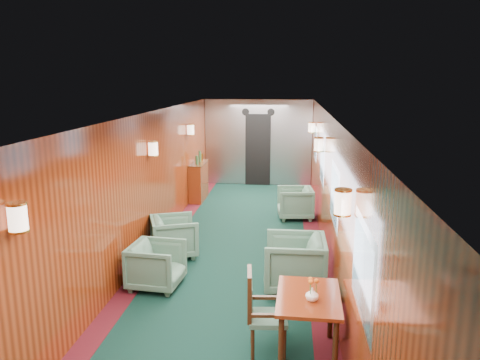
{
  "coord_description": "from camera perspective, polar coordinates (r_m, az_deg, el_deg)",
  "views": [
    {
      "loc": [
        0.89,
        -7.08,
        2.95
      ],
      "look_at": [
        0.0,
        1.15,
        1.15
      ],
      "focal_mm": 35.0,
      "sensor_mm": 36.0,
      "label": 1
    }
  ],
  "objects": [
    {
      "name": "bulkhead",
      "position": [
        13.15,
        2.23,
        4.54
      ],
      "size": [
        2.98,
        0.17,
        2.39
      ],
      "color": "#B5B7BD",
      "rests_on": "ground"
    },
    {
      "name": "side_chair",
      "position": [
        5.25,
        2.41,
        -15.4
      ],
      "size": [
        0.46,
        0.48,
        0.95
      ],
      "rotation": [
        0.0,
        0.0,
        0.1
      ],
      "color": "#1E4637",
      "rests_on": "ground"
    },
    {
      "name": "credenza",
      "position": [
        11.6,
        -5.06,
        -0.09
      ],
      "size": [
        0.33,
        1.04,
        1.21
      ],
      "color": "maroon",
      "rests_on": "ground"
    },
    {
      "name": "windows_right",
      "position": [
        7.51,
        10.61,
        0.52
      ],
      "size": [
        0.02,
        8.6,
        0.8
      ],
      "color": "silver",
      "rests_on": "ground"
    },
    {
      "name": "armchair_left_near",
      "position": [
        6.93,
        -10.14,
        -10.19
      ],
      "size": [
        0.78,
        0.77,
        0.66
      ],
      "primitive_type": "imported",
      "rotation": [
        0.0,
        0.0,
        1.48
      ],
      "color": "#1E4637",
      "rests_on": "ground"
    },
    {
      "name": "room",
      "position": [
        7.26,
        -0.98,
        1.81
      ],
      "size": [
        12.0,
        12.1,
        2.4
      ],
      "color": "black",
      "rests_on": "ground"
    },
    {
      "name": "armchair_right_far",
      "position": [
        10.12,
        6.72,
        -2.79
      ],
      "size": [
        0.81,
        0.79,
        0.67
      ],
      "primitive_type": "imported",
      "rotation": [
        0.0,
        0.0,
        -1.47
      ],
      "color": "#1E4637",
      "rests_on": "ground"
    },
    {
      "name": "dining_table",
      "position": [
        5.18,
        8.33,
        -14.89
      ],
      "size": [
        0.69,
        0.97,
        0.71
      ],
      "rotation": [
        0.0,
        0.0,
        -0.03
      ],
      "color": "maroon",
      "rests_on": "ground"
    },
    {
      "name": "armchair_left_far",
      "position": [
        8.03,
        -8.01,
        -6.83
      ],
      "size": [
        0.96,
        0.95,
        0.69
      ],
      "primitive_type": "imported",
      "rotation": [
        0.0,
        0.0,
        1.93
      ],
      "color": "#1E4637",
      "rests_on": "ground"
    },
    {
      "name": "armchair_right_near",
      "position": [
        6.77,
        6.67,
        -10.04
      ],
      "size": [
        0.87,
        0.84,
        0.78
      ],
      "primitive_type": "imported",
      "rotation": [
        0.0,
        0.0,
        -1.57
      ],
      "color": "#1E4637",
      "rests_on": "ground"
    },
    {
      "name": "wall_sconces",
      "position": [
        7.79,
        -0.46,
        3.69
      ],
      "size": [
        2.97,
        7.97,
        0.25
      ],
      "color": "#FFE2C6",
      "rests_on": "ground"
    },
    {
      "name": "flower_vase",
      "position": [
        5.0,
        8.78,
        -13.61
      ],
      "size": [
        0.17,
        0.17,
        0.14
      ],
      "primitive_type": "imported",
      "rotation": [
        0.0,
        0.0,
        0.31
      ],
      "color": "white",
      "rests_on": "dining_table"
    }
  ]
}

